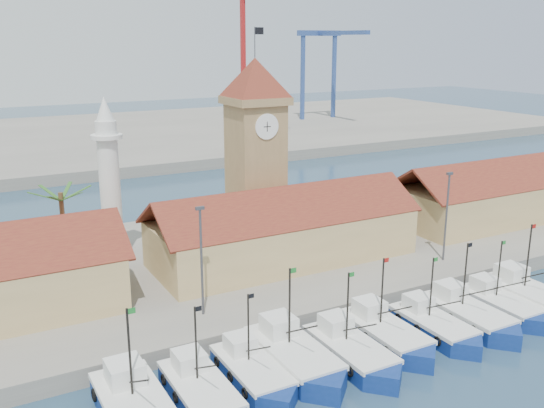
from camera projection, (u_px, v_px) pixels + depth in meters
ground at (416, 361)px, 44.81m from camera, size 400.00×400.00×0.00m
quay at (265, 254)px, 64.94m from camera, size 140.00×32.00×1.50m
terminal at (88, 139)px, 137.73m from camera, size 240.00×80.00×2.00m
boat_1 at (202, 395)px, 39.28m from camera, size 3.35×9.19×6.95m
boat_2 at (254, 374)px, 41.68m from camera, size 3.24×8.88×6.72m
boat_3 at (296, 358)px, 43.54m from camera, size 3.78×10.35×7.83m
boat_4 at (353, 354)px, 44.33m from camera, size 3.47×9.49×7.18m
boat_5 at (387, 336)px, 46.98m from camera, size 3.50×9.60×7.26m
boat_6 at (436, 328)px, 48.42m from camera, size 3.25×8.91×6.74m
boat_7 at (470, 317)px, 50.19m from camera, size 3.54×9.69×7.33m
boat_8 at (503, 307)px, 52.23m from camera, size 3.28×8.98×6.80m
boat_9 at (533, 298)px, 53.67m from camera, size 3.77×10.33×7.82m
hall_center at (283, 235)px, 60.70m from camera, size 27.04×10.13×7.61m
hall_right at (506, 197)px, 75.46m from camera, size 31.20×10.13×7.61m
clock_tower at (256, 148)px, 63.68m from camera, size 5.80×5.80×22.70m
minaret at (110, 180)px, 59.04m from camera, size 3.00×3.00×16.30m
palm_tree at (64, 227)px, 55.96m from camera, size 5.60×5.03×8.39m
lamp_posts at (333, 233)px, 53.50m from camera, size 80.70×0.25×9.03m
crane_red_right at (246, 35)px, 142.99m from camera, size 1.00×35.05×39.15m
gantry at (326, 51)px, 158.48m from camera, size 13.00×22.00×23.20m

